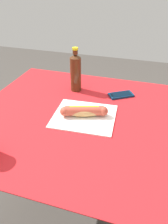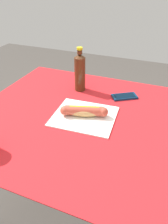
{
  "view_description": "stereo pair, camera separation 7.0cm",
  "coord_description": "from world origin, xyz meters",
  "views": [
    {
      "loc": [
        0.23,
        -0.82,
        1.33
      ],
      "look_at": [
        -0.02,
        -0.0,
        0.77
      ],
      "focal_mm": 34.26,
      "sensor_mm": 36.0,
      "label": 1
    },
    {
      "loc": [
        0.29,
        -0.79,
        1.33
      ],
      "look_at": [
        -0.02,
        -0.0,
        0.77
      ],
      "focal_mm": 34.26,
      "sensor_mm": 36.0,
      "label": 2
    }
  ],
  "objects": [
    {
      "name": "soda_bottle",
      "position": [
        -0.15,
        0.25,
        0.85
      ],
      "size": [
        0.06,
        0.06,
        0.25
      ],
      "color": "#4C2814",
      "rests_on": "dining_table"
    },
    {
      "name": "dining_table",
      "position": [
        0.0,
        0.0,
        0.61
      ],
      "size": [
        1.14,
        0.96,
        0.74
      ],
      "color": "brown",
      "rests_on": "ground"
    },
    {
      "name": "hot_dog",
      "position": [
        -0.02,
        -0.0,
        0.77
      ],
      "size": [
        0.22,
        0.11,
        0.05
      ],
      "color": "tan",
      "rests_on": "paper_wrapper"
    },
    {
      "name": "paper_wrapper",
      "position": [
        -0.02,
        -0.0,
        0.74
      ],
      "size": [
        0.31,
        0.28,
        0.01
      ],
      "primitive_type": "cube",
      "rotation": [
        0.0,
        0.0,
        0.06
      ],
      "color": "white",
      "rests_on": "dining_table"
    },
    {
      "name": "cell_phone",
      "position": [
        0.12,
        0.26,
        0.74
      ],
      "size": [
        0.15,
        0.13,
        0.01
      ],
      "color": "#0A2D4C",
      "rests_on": "dining_table"
    },
    {
      "name": "ground_plane",
      "position": [
        0.0,
        0.0,
        0.0
      ],
      "size": [
        6.0,
        6.0,
        0.0
      ],
      "primitive_type": "plane",
      "color": "#47423D",
      "rests_on": "ground"
    }
  ]
}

